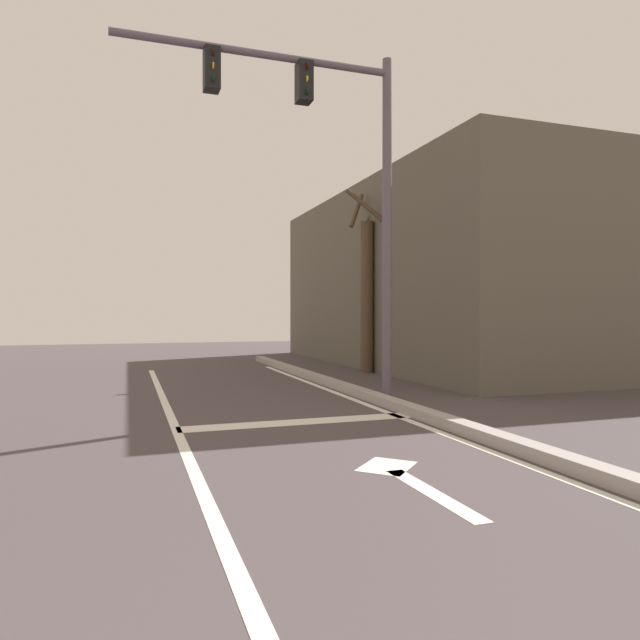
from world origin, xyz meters
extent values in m
cube|color=silver|center=(0.37, 6.00, 0.00)|extent=(0.12, 20.00, 0.01)
cube|color=silver|center=(3.41, 6.00, 0.00)|extent=(0.12, 20.00, 0.01)
cube|color=silver|center=(1.97, 8.16, 0.00)|extent=(3.19, 0.40, 0.01)
cube|color=silver|center=(2.13, 4.94, 0.00)|extent=(0.16, 1.40, 0.01)
cube|color=silver|center=(2.13, 5.79, 0.00)|extent=(0.71, 0.71, 0.01)
cube|color=#9D9490|center=(3.66, 6.00, 0.07)|extent=(0.24, 24.00, 0.14)
cylinder|color=#5D515F|center=(3.99, 9.66, 2.89)|extent=(0.16, 0.16, 5.77)
cylinder|color=#5D515F|center=(1.77, 9.66, 5.53)|extent=(4.43, 0.12, 0.12)
cube|color=black|center=(2.51, 9.66, 5.18)|extent=(0.24, 0.28, 0.64)
cylinder|color=#3A0605|center=(2.51, 9.51, 5.38)|extent=(0.02, 0.10, 0.10)
cylinder|color=yellow|center=(2.51, 9.51, 5.18)|extent=(0.02, 0.10, 0.10)
cylinder|color=black|center=(2.51, 9.51, 4.98)|extent=(0.02, 0.10, 0.10)
cube|color=black|center=(1.03, 9.66, 5.18)|extent=(0.24, 0.28, 0.64)
cylinder|color=#3A0605|center=(1.03, 9.51, 5.38)|extent=(0.02, 0.10, 0.10)
cylinder|color=yellow|center=(1.03, 9.51, 5.18)|extent=(0.02, 0.10, 0.10)
cylinder|color=black|center=(1.03, 9.51, 4.98)|extent=(0.02, 0.10, 0.10)
cylinder|color=#4F3D2B|center=(5.40, 13.73, 1.86)|extent=(0.31, 0.31, 3.73)
cylinder|color=#4F3D2B|center=(5.65, 13.90, 4.06)|extent=(0.44, 0.58, 1.01)
cylinder|color=#4F3D2B|center=(5.22, 13.97, 4.03)|extent=(0.55, 0.44, 0.92)
cylinder|color=#4F3D2B|center=(5.23, 13.49, 4.08)|extent=(0.83, 0.63, 0.85)
cube|color=#5E574A|center=(11.71, 15.24, 2.46)|extent=(12.30, 11.95, 4.91)
camera|label=1|loc=(-0.20, 0.94, 1.45)|focal=31.67mm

